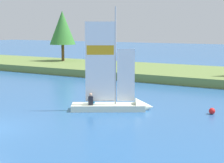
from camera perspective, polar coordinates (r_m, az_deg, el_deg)
shore_bank at (r=37.37m, az=7.68°, el=1.54°), size 80.00×10.48×0.76m
shoreline_tree_left at (r=45.93m, az=-8.07°, el=8.64°), size 3.32×3.32×6.41m
sailboat at (r=21.48m, az=1.40°, el=-3.38°), size 4.91×3.57×6.61m
channel_buoy at (r=21.33m, az=15.94°, el=-4.64°), size 0.37×0.37×0.37m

